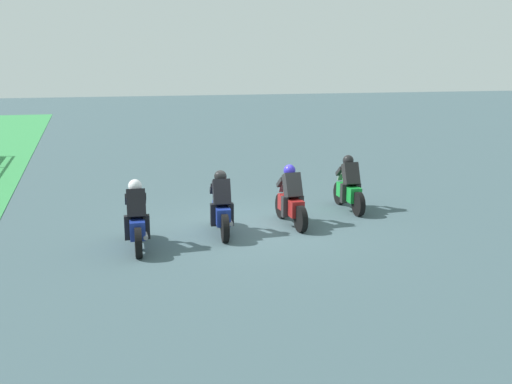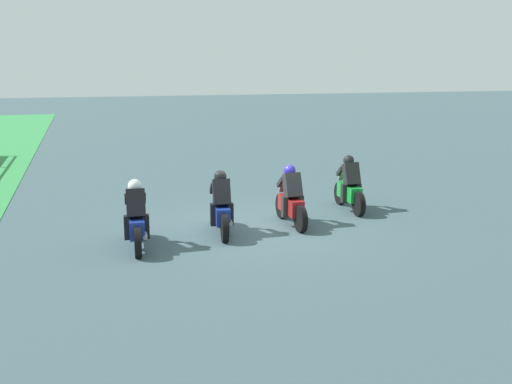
{
  "view_description": "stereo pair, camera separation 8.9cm",
  "coord_description": "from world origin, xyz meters",
  "views": [
    {
      "loc": [
        -13.86,
        3.92,
        4.0
      ],
      "look_at": [
        0.01,
        -0.04,
        0.9
      ],
      "focal_mm": 42.62,
      "sensor_mm": 36.0,
      "label": 1
    },
    {
      "loc": [
        -13.88,
        3.83,
        4.0
      ],
      "look_at": [
        0.01,
        -0.04,
        0.9
      ],
      "focal_mm": 42.62,
      "sensor_mm": 36.0,
      "label": 2
    }
  ],
  "objects": [
    {
      "name": "rider_lane_a",
      "position": [
        1.09,
        -3.01,
        0.62
      ],
      "size": [
        2.04,
        0.55,
        1.51
      ],
      "rotation": [
        0.0,
        0.0,
        -0.05
      ],
      "color": "black",
      "rests_on": "ground_plane"
    },
    {
      "name": "rider_lane_b",
      "position": [
        0.06,
        -0.96,
        0.62
      ],
      "size": [
        2.04,
        0.54,
        1.51
      ],
      "rotation": [
        0.0,
        0.0,
        0.01
      ],
      "color": "black",
      "rests_on": "ground_plane"
    },
    {
      "name": "rider_lane_d",
      "position": [
        -0.86,
        2.91,
        0.62
      ],
      "size": [
        2.04,
        0.55,
        1.51
      ],
      "rotation": [
        0.0,
        0.0,
        -0.06
      ],
      "color": "black",
      "rests_on": "ground_plane"
    },
    {
      "name": "ground_plane",
      "position": [
        0.0,
        0.0,
        0.0
      ],
      "size": [
        120.0,
        120.0,
        0.0
      ],
      "primitive_type": "plane",
      "color": "#3B5158"
    },
    {
      "name": "rider_lane_c",
      "position": [
        -0.27,
        0.88,
        0.62
      ],
      "size": [
        2.04,
        0.57,
        1.51
      ],
      "rotation": [
        0.0,
        0.0,
        -0.11
      ],
      "color": "black",
      "rests_on": "ground_plane"
    }
  ]
}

